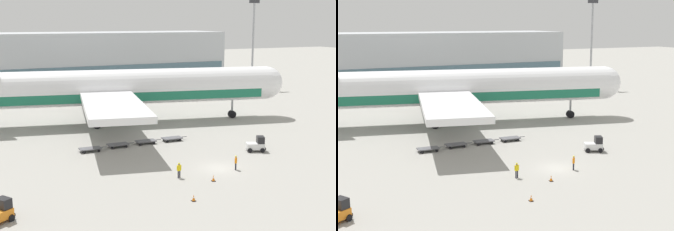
{
  "view_description": "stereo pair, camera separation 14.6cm",
  "coord_description": "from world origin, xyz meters",
  "views": [
    {
      "loc": [
        -27.43,
        -44.52,
        16.76
      ],
      "look_at": [
        -0.66,
        12.67,
        4.0
      ],
      "focal_mm": 50.0,
      "sensor_mm": 36.0,
      "label": 1
    },
    {
      "loc": [
        -27.29,
        -44.58,
        16.76
      ],
      "look_at": [
        -0.66,
        12.67,
        4.0
      ],
      "focal_mm": 50.0,
      "sensor_mm": 36.0,
      "label": 2
    }
  ],
  "objects": [
    {
      "name": "ground_plane",
      "position": [
        0.0,
        0.0,
        0.0
      ],
      "size": [
        400.0,
        400.0,
        0.0
      ],
      "primitive_type": "plane",
      "color": "#9E9B93"
    },
    {
      "name": "terminal_building",
      "position": [
        -5.17,
        72.34,
        6.99
      ],
      "size": [
        90.0,
        18.2,
        14.0
      ],
      "color": "#B2B7BC",
      "rests_on": "ground_plane"
    },
    {
      "name": "light_mast",
      "position": [
        43.07,
        55.04,
        12.92
      ],
      "size": [
        2.8,
        0.5,
        22.2
      ],
      "color": "#9EA0A5",
      "rests_on": "ground_plane"
    },
    {
      "name": "airplane_main",
      "position": [
        -2.96,
        28.32,
        5.84
      ],
      "size": [
        57.37,
        48.61,
        17.0
      ],
      "rotation": [
        0.0,
        0.0,
        -0.21
      ],
      "color": "white",
      "rests_on": "ground_plane"
    },
    {
      "name": "baggage_tug_foreground",
      "position": [
        8.25,
        4.23,
        0.88
      ],
      "size": [
        2.8,
        2.4,
        2.0
      ],
      "rotation": [
        0.0,
        0.0,
        -0.42
      ],
      "color": "silver",
      "rests_on": "ground_plane"
    },
    {
      "name": "baggage_dolly_lead",
      "position": [
        -11.62,
        13.27,
        0.39
      ],
      "size": [
        3.72,
        1.59,
        0.48
      ],
      "rotation": [
        0.0,
        0.0,
        -0.03
      ],
      "color": "#56565B",
      "rests_on": "ground_plane"
    },
    {
      "name": "baggage_dolly_second",
      "position": [
        -7.62,
        13.76,
        0.39
      ],
      "size": [
        3.72,
        1.59,
        0.48
      ],
      "rotation": [
        0.0,
        0.0,
        -0.03
      ],
      "color": "#56565B",
      "rests_on": "ground_plane"
    },
    {
      "name": "baggage_dolly_third",
      "position": [
        -3.52,
        13.84,
        0.39
      ],
      "size": [
        3.72,
        1.59,
        0.48
      ],
      "rotation": [
        0.0,
        0.0,
        -0.03
      ],
      "color": "#56565B",
      "rests_on": "ground_plane"
    },
    {
      "name": "baggage_dolly_trail",
      "position": [
        0.52,
        13.79,
        0.39
      ],
      "size": [
        3.72,
        1.59,
        0.48
      ],
      "rotation": [
        0.0,
        0.0,
        -0.03
      ],
      "color": "#56565B",
      "rests_on": "ground_plane"
    },
    {
      "name": "ground_crew_near",
      "position": [
        1.4,
        -1.27,
        0.99
      ],
      "size": [
        0.41,
        0.45,
        1.7
      ],
      "rotation": [
        0.0,
        0.0,
        0.84
      ],
      "color": "black",
      "rests_on": "ground_plane"
    },
    {
      "name": "ground_crew_far",
      "position": [
        -5.76,
        -1.07,
        1.02
      ],
      "size": [
        0.57,
        0.26,
        1.73
      ],
      "rotation": [
        0.0,
        0.0,
        3.24
      ],
      "color": "black",
      "rests_on": "ground_plane"
    },
    {
      "name": "traffic_cone_near",
      "position": [
        -2.89,
        -3.54,
        0.33
      ],
      "size": [
        0.4,
        0.4,
        0.67
      ],
      "color": "black",
      "rests_on": "ground_plane"
    },
    {
      "name": "traffic_cone_far",
      "position": [
        -7.47,
        -7.62,
        0.31
      ],
      "size": [
        0.4,
        0.4,
        0.63
      ],
      "color": "black",
      "rests_on": "ground_plane"
    }
  ]
}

